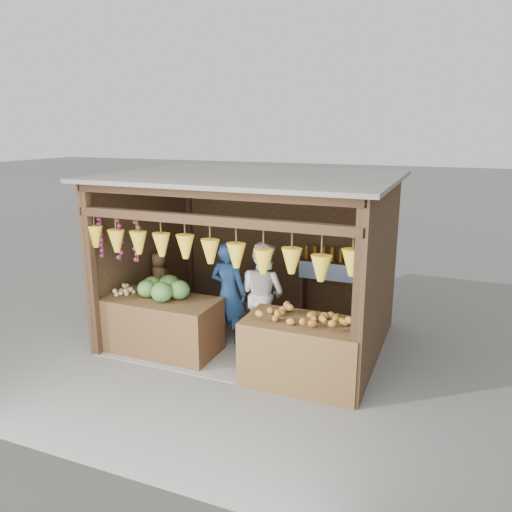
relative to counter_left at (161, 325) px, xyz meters
The scene contains 12 objects.
ground 1.53m from the counter_left, 41.28° to the left, with size 80.00×80.00×0.00m, color #514F49.
stall_structure 1.88m from the counter_left, 40.87° to the left, with size 4.30×3.30×2.66m.
back_shelf 3.15m from the counter_left, 46.29° to the left, with size 1.25×0.32×1.32m.
counter_left is the anchor object (origin of this frame).
counter_right 2.30m from the counter_left, ahead, with size 1.58×0.85×0.88m, color #4E331A.
stool 1.26m from the counter_left, 123.33° to the left, with size 0.33×0.33×0.31m, color black.
man_standing 1.14m from the counter_left, 40.02° to the left, with size 0.60×0.40×1.65m, color navy.
woman_standing 1.63m from the counter_left, 34.07° to the left, with size 0.80×0.62×1.65m, color white.
vendor_seated 1.28m from the counter_left, 123.33° to the left, with size 0.47×0.30×0.95m, color brown.
melon_pile 0.59m from the counter_left, 113.11° to the left, with size 1.00×0.50×0.32m, color #215216, non-canonical shape.
tanfruit_pile 0.78m from the counter_left, behind, with size 0.34×0.40×0.13m, color tan, non-canonical shape.
mango_pile 2.38m from the counter_left, ahead, with size 1.40×0.64×0.22m, color #C8431A, non-canonical shape.
Camera 1 is at (2.93, -6.99, 3.34)m, focal length 35.00 mm.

